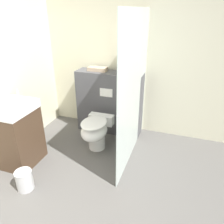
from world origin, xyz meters
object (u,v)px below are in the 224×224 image
object	(u,v)px
hair_drier	(124,68)
sink_vanity	(18,134)
toilet	(96,131)
waste_bin	(24,180)

from	to	relation	value
hair_drier	sink_vanity	bearing A→B (deg)	-130.91
toilet	hair_drier	size ratio (longest dim) A/B	3.49
toilet	waste_bin	size ratio (longest dim) A/B	2.38
sink_vanity	waste_bin	distance (m)	0.68
toilet	hair_drier	world-z (taller)	hair_drier
hair_drier	toilet	bearing A→B (deg)	-109.82
hair_drier	waste_bin	distance (m)	2.16
sink_vanity	toilet	bearing A→B (deg)	35.78
toilet	sink_vanity	bearing A→B (deg)	-144.22
toilet	waste_bin	distance (m)	1.21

